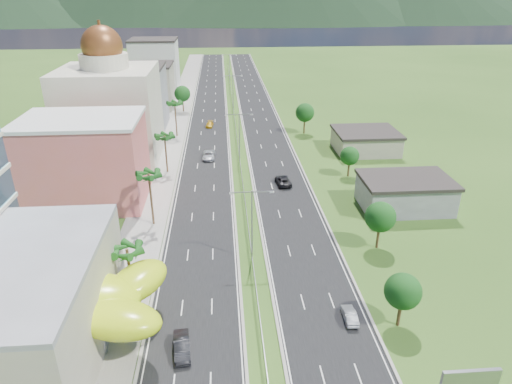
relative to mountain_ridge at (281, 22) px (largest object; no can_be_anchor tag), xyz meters
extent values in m
plane|color=#2D5119|center=(-60.00, -450.00, 0.00)|extent=(500.00, 500.00, 0.00)
cube|color=black|center=(-67.50, -360.00, 0.02)|extent=(11.00, 260.00, 0.04)
cube|color=black|center=(-52.50, -360.00, 0.02)|extent=(11.00, 260.00, 0.04)
cube|color=gray|center=(-77.00, -360.00, 0.06)|extent=(7.00, 260.00, 0.12)
cube|color=gray|center=(-60.00, -378.00, 0.62)|extent=(0.08, 216.00, 0.28)
cube|color=gray|center=(-60.00, -276.00, 0.35)|extent=(0.10, 0.12, 0.70)
cylinder|color=gray|center=(-60.00, -440.00, 5.50)|extent=(0.20, 0.20, 11.00)
cube|color=gray|center=(-61.44, -440.00, 10.80)|extent=(2.88, 0.12, 0.12)
cube|color=gray|center=(-58.56, -440.00, 10.80)|extent=(2.88, 0.12, 0.12)
cube|color=silver|center=(-62.72, -440.00, 10.70)|extent=(0.60, 0.25, 0.18)
cube|color=silver|center=(-57.28, -440.00, 10.70)|extent=(0.60, 0.25, 0.18)
cylinder|color=gray|center=(-60.00, -400.00, 5.50)|extent=(0.20, 0.20, 11.00)
cube|color=gray|center=(-61.44, -400.00, 10.80)|extent=(2.88, 0.12, 0.12)
cube|color=gray|center=(-58.56, -400.00, 10.80)|extent=(2.88, 0.12, 0.12)
cube|color=silver|center=(-62.72, -400.00, 10.70)|extent=(0.60, 0.25, 0.18)
cube|color=silver|center=(-57.28, -400.00, 10.70)|extent=(0.60, 0.25, 0.18)
cylinder|color=gray|center=(-60.00, -355.00, 5.50)|extent=(0.20, 0.20, 11.00)
cube|color=gray|center=(-61.44, -355.00, 10.80)|extent=(2.88, 0.12, 0.12)
cube|color=gray|center=(-58.56, -355.00, 10.80)|extent=(2.88, 0.12, 0.12)
cube|color=silver|center=(-62.72, -355.00, 10.70)|extent=(0.60, 0.25, 0.18)
cube|color=silver|center=(-57.28, -355.00, 10.70)|extent=(0.60, 0.25, 0.18)
cylinder|color=gray|center=(-60.00, -310.00, 5.50)|extent=(0.20, 0.20, 11.00)
cube|color=gray|center=(-61.44, -310.00, 10.80)|extent=(2.88, 0.12, 0.12)
cube|color=gray|center=(-58.56, -310.00, 10.80)|extent=(2.88, 0.12, 0.12)
cube|color=silver|center=(-62.72, -310.00, 10.70)|extent=(0.60, 0.25, 0.18)
cube|color=silver|center=(-57.28, -310.00, 10.70)|extent=(0.60, 0.25, 0.18)
cylinder|color=gray|center=(-84.00, -452.00, 2.00)|extent=(0.50, 0.50, 4.00)
cylinder|color=gray|center=(-77.00, -457.00, 2.00)|extent=(0.50, 0.50, 4.00)
cylinder|color=gray|center=(-81.00, -460.00, 2.00)|extent=(0.50, 0.50, 4.00)
cylinder|color=gray|center=(-75.00, -452.00, 2.00)|extent=(0.50, 0.50, 4.00)
cube|color=#D16155|center=(-88.00, -418.00, 7.50)|extent=(20.00, 15.00, 15.00)
cube|color=beige|center=(-88.00, -395.00, 10.00)|extent=(20.00, 20.00, 20.00)
cylinder|color=beige|center=(-88.00, -395.00, 21.50)|extent=(10.00, 10.00, 3.00)
sphere|color=brown|center=(-88.00, -395.00, 24.50)|extent=(8.40, 8.40, 8.40)
cube|color=gray|center=(-87.00, -370.00, 8.00)|extent=(16.00, 15.00, 16.00)
cube|color=#9E9782|center=(-87.00, -348.00, 6.50)|extent=(16.00, 15.00, 13.00)
cube|color=silver|center=(-87.00, -325.00, 9.00)|extent=(16.00, 15.00, 18.00)
cube|color=#D85919|center=(-43.00, -468.00, 4.60)|extent=(5.20, 0.35, 3.20)
cube|color=gray|center=(-32.00, -425.00, 2.50)|extent=(15.00, 10.00, 5.00)
cube|color=#9E9782|center=(-30.00, -395.00, 2.20)|extent=(14.00, 12.00, 4.40)
cylinder|color=#47301C|center=(-75.50, -448.00, 3.75)|extent=(0.36, 0.36, 7.50)
cylinder|color=#47301C|center=(-75.50, -428.00, 4.50)|extent=(0.36, 0.36, 9.00)
cylinder|color=#47301C|center=(-75.50, -405.00, 4.00)|extent=(0.36, 0.36, 8.00)
cylinder|color=#47301C|center=(-75.50, -380.00, 4.40)|extent=(0.36, 0.36, 8.80)
cylinder|color=#47301C|center=(-75.50, -355.00, 2.45)|extent=(0.40, 0.40, 4.90)
sphere|color=#184E18|center=(-75.50, -355.00, 5.60)|extent=(4.90, 4.90, 4.90)
cylinder|color=#47301C|center=(-44.00, -455.00, 2.10)|extent=(0.40, 0.40, 4.20)
sphere|color=#184E18|center=(-44.00, -455.00, 4.80)|extent=(4.20, 4.20, 4.20)
cylinder|color=#47301C|center=(-41.00, -438.00, 2.27)|extent=(0.40, 0.40, 4.55)
sphere|color=#184E18|center=(-41.00, -438.00, 5.20)|extent=(4.55, 4.55, 4.55)
cylinder|color=#47301C|center=(-38.00, -410.00, 1.92)|extent=(0.40, 0.40, 3.85)
sphere|color=#184E18|center=(-38.00, -410.00, 4.40)|extent=(3.85, 3.85, 3.85)
cylinder|color=#47301C|center=(-42.00, -380.00, 2.45)|extent=(0.40, 0.40, 4.90)
sphere|color=#184E18|center=(-42.00, -380.00, 5.60)|extent=(4.90, 4.90, 4.90)
imported|color=black|center=(-68.77, -457.46, 0.84)|extent=(2.22, 5.02, 1.60)
imported|color=#ACAEB4|center=(-66.90, -397.57, 0.84)|extent=(2.90, 5.86, 1.60)
imported|color=gold|center=(-67.13, -372.10, 0.68)|extent=(2.32, 4.61, 1.28)
imported|color=#9FA1A6|center=(-49.40, -453.69, 0.69)|extent=(1.50, 3.99, 1.30)
imported|color=black|center=(-52.01, -413.33, 0.82)|extent=(3.09, 5.82, 1.56)
camera|label=1|loc=(-63.71, -495.52, 36.30)|focal=32.00mm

